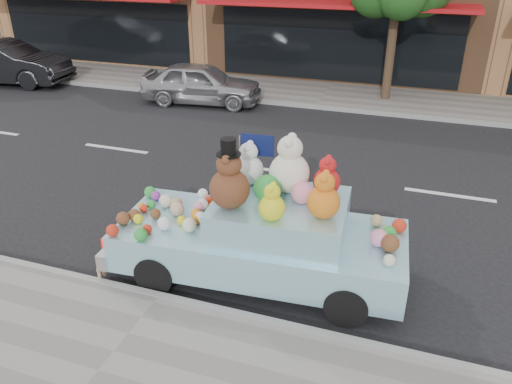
% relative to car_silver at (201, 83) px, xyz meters
% --- Properties ---
extents(ground, '(120.00, 120.00, 0.00)m').
position_rel_car_silver_xyz_m(ground, '(3.61, -4.40, -0.65)').
color(ground, black).
rests_on(ground, ground).
extents(near_sidewalk, '(60.00, 3.00, 0.12)m').
position_rel_car_silver_xyz_m(near_sidewalk, '(3.61, -10.90, -0.59)').
color(near_sidewalk, gray).
rests_on(near_sidewalk, ground).
extents(far_sidewalk, '(60.00, 3.00, 0.12)m').
position_rel_car_silver_xyz_m(far_sidewalk, '(3.61, 2.10, -0.59)').
color(far_sidewalk, gray).
rests_on(far_sidewalk, ground).
extents(near_kerb, '(60.00, 0.12, 0.13)m').
position_rel_car_silver_xyz_m(near_kerb, '(3.61, -9.40, -0.59)').
color(near_kerb, gray).
rests_on(near_kerb, ground).
extents(far_kerb, '(60.00, 0.12, 0.13)m').
position_rel_car_silver_xyz_m(far_kerb, '(3.61, 0.60, -0.59)').
color(far_kerb, gray).
rests_on(far_kerb, ground).
extents(car_silver, '(4.00, 1.98, 1.31)m').
position_rel_car_silver_xyz_m(car_silver, '(0.00, 0.00, 0.00)').
color(car_silver, '#A6A6AA').
rests_on(car_silver, ground).
extents(car_dark, '(4.87, 2.26, 1.55)m').
position_rel_car_silver_xyz_m(car_dark, '(-7.84, -0.03, 0.12)').
color(car_dark, black).
rests_on(car_dark, ground).
extents(art_car, '(4.60, 2.06, 2.37)m').
position_rel_car_silver_xyz_m(art_car, '(4.81, -8.30, 0.15)').
color(art_car, black).
rests_on(art_car, ground).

